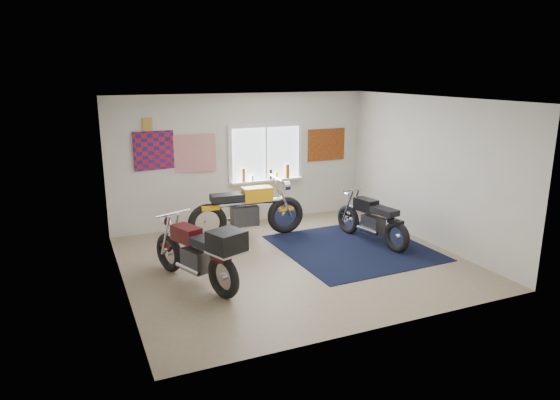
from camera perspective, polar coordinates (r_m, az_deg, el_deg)
name	(u,v)px	position (r m, az deg, el deg)	size (l,w,h in m)	color
ground	(293,261)	(8.53, 1.52, -6.99)	(5.50, 5.50, 0.00)	#9E896B
room_shell	(294,166)	(8.07, 1.60, 3.91)	(5.50, 5.50, 5.50)	white
navy_rug	(353,248)	(9.22, 8.32, -5.41)	(2.50, 2.60, 0.01)	black
window_assembly	(266,157)	(10.55, -1.63, 4.92)	(1.66, 0.17, 1.26)	white
oil_bottles	(271,173)	(10.58, -1.09, 3.07)	(1.08, 0.09, 0.30)	#895B14
flag_display	(147,125)	(9.83, -14.93, 8.33)	(1.60, 0.10, 1.17)	red
triumph_poster	(326,145)	(11.14, 5.32, 6.32)	(0.90, 0.03, 0.70)	#A54C14
yellow_triumph	(247,212)	(9.58, -3.81, -1.35)	(2.31, 0.69, 1.16)	black
black_chrome_bike	(372,221)	(9.46, 10.43, -2.36)	(0.60, 1.85, 0.96)	black
maroon_tourer	(200,253)	(7.46, -9.08, -5.99)	(1.05, 1.97, 1.03)	black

